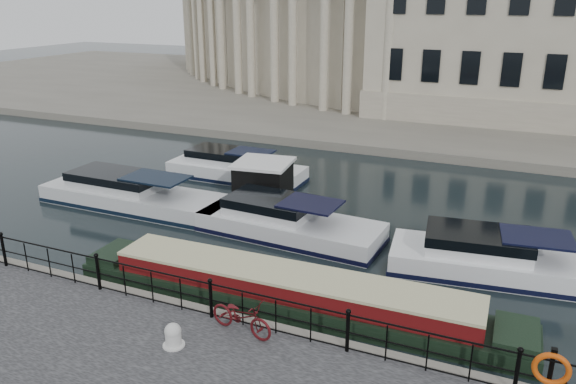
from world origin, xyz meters
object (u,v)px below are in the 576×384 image
at_px(life_ring_post, 551,370).
at_px(bicycle, 241,316).
at_px(harbour_hut, 263,186).
at_px(narrowboat, 289,296).
at_px(mooring_bollard, 173,335).

bearing_deg(life_ring_post, bicycle, -177.54).
distance_m(bicycle, harbour_hut, 11.11).
xyz_separation_m(bicycle, harbour_hut, (-4.33, 10.23, -0.11)).
bearing_deg(bicycle, life_ring_post, -77.57).
xyz_separation_m(narrowboat, harbour_hut, (-4.61, 7.67, 0.59)).
height_order(life_ring_post, harbour_hut, harbour_hut).
bearing_deg(harbour_hut, bicycle, -74.38).
bearing_deg(mooring_bollard, narrowboat, 66.95).
bearing_deg(narrowboat, mooring_bollard, -114.40).
relative_size(mooring_bollard, harbour_hut, 0.18).
relative_size(mooring_bollard, narrowboat, 0.05).
distance_m(bicycle, life_ring_post, 7.53).
xyz_separation_m(life_ring_post, harbour_hut, (-11.84, 9.91, -0.43)).
relative_size(life_ring_post, narrowboat, 0.09).
bearing_deg(life_ring_post, mooring_bollard, -169.99).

